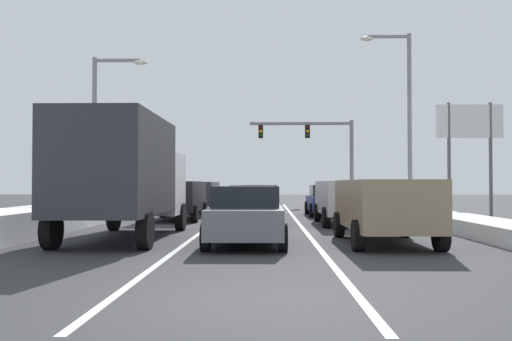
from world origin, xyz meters
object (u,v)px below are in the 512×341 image
street_lamp_left_mid (102,120)px  box_truck_left_lane_nearest (125,172)px  sedan_navy_right_lane_third (328,200)px  suv_charcoal_left_lane_third (198,194)px  suv_silver_right_lane_second (346,198)px  sedan_maroon_center_lane_second (253,205)px  suv_black_left_lane_second (178,197)px  traffic_light_gantry (319,143)px  suv_tan_right_lane_nearest (384,205)px  sedan_gray_center_lane_nearest (247,215)px  street_lamp_right_mid (403,108)px  sedan_red_center_lane_third (260,200)px  roadside_sign_right (470,133)px

street_lamp_left_mid → box_truck_left_lane_nearest: bearing=-70.2°
sedan_navy_right_lane_third → suv_charcoal_left_lane_third: 7.56m
suv_silver_right_lane_second → sedan_maroon_center_lane_second: (-3.58, -0.29, -0.25)m
suv_black_left_lane_second → traffic_light_gantry: bearing=64.7°
suv_tan_right_lane_nearest → sedan_gray_center_lane_nearest: suv_tan_right_lane_nearest is taller
suv_charcoal_left_lane_third → street_lamp_left_mid: 6.88m
sedan_navy_right_lane_third → suv_black_left_lane_second: suv_black_left_lane_second is taller
suv_tan_right_lane_nearest → sedan_maroon_center_lane_second: size_ratio=1.09×
box_truck_left_lane_nearest → street_lamp_right_mid: (11.10, 13.16, 3.62)m
suv_tan_right_lane_nearest → sedan_maroon_center_lane_second: suv_tan_right_lane_nearest is taller
suv_silver_right_lane_second → box_truck_left_lane_nearest: box_truck_left_lane_nearest is taller
street_lamp_right_mid → sedan_red_center_lane_third: bearing=-165.1°
suv_black_left_lane_second → street_lamp_right_mid: street_lamp_right_mid is taller
suv_black_left_lane_second → roadside_sign_right: 14.32m
sedan_gray_center_lane_nearest → suv_tan_right_lane_nearest: bearing=4.8°
sedan_gray_center_lane_nearest → sedan_red_center_lane_third: (0.18, 12.41, 0.00)m
suv_silver_right_lane_second → suv_black_left_lane_second: bearing=159.8°
box_truck_left_lane_nearest → suv_black_left_lane_second: bearing=89.0°
suv_silver_right_lane_second → sedan_maroon_center_lane_second: suv_silver_right_lane_second is taller
box_truck_left_lane_nearest → roadside_sign_right: (13.84, 11.34, 2.12)m
sedan_navy_right_lane_third → sedan_maroon_center_lane_second: same height
suv_tan_right_lane_nearest → street_lamp_right_mid: street_lamp_right_mid is taller
sedan_maroon_center_lane_second → roadside_sign_right: bearing=29.2°
sedan_red_center_lane_third → street_lamp_left_mid: bearing=-176.6°
sedan_gray_center_lane_nearest → traffic_light_gantry: traffic_light_gantry is taller
sedan_maroon_center_lane_second → sedan_red_center_lane_third: bearing=88.2°
suv_tan_right_lane_nearest → street_lamp_right_mid: 15.32m
sedan_navy_right_lane_third → box_truck_left_lane_nearest: box_truck_left_lane_nearest is taller
suv_tan_right_lane_nearest → suv_charcoal_left_lane_third: 17.29m
sedan_maroon_center_lane_second → street_lamp_left_mid: street_lamp_left_mid is taller
sedan_navy_right_lane_third → suv_black_left_lane_second: bearing=-154.9°
suv_tan_right_lane_nearest → traffic_light_gantry: bearing=88.3°
sedan_red_center_lane_third → suv_charcoal_left_lane_third: 5.11m
sedan_navy_right_lane_third → street_lamp_right_mid: (4.10, 1.55, 4.76)m
suv_tan_right_lane_nearest → sedan_maroon_center_lane_second: 7.43m
sedan_gray_center_lane_nearest → box_truck_left_lane_nearest: box_truck_left_lane_nearest is taller
sedan_maroon_center_lane_second → street_lamp_right_mid: 11.75m
sedan_navy_right_lane_third → box_truck_left_lane_nearest: 13.60m
traffic_light_gantry → roadside_sign_right: 14.61m
suv_silver_right_lane_second → sedan_gray_center_lane_nearest: suv_silver_right_lane_second is taller
suv_tan_right_lane_nearest → street_lamp_left_mid: (-10.96, 11.66, 3.60)m
suv_charcoal_left_lane_third → roadside_sign_right: 14.40m
sedan_red_center_lane_third → box_truck_left_lane_nearest: bearing=-108.2°
suv_silver_right_lane_second → roadside_sign_right: (6.76, 5.49, 3.00)m
box_truck_left_lane_nearest → suv_black_left_lane_second: box_truck_left_lane_nearest is taller
sedan_navy_right_lane_third → sedan_red_center_lane_third: bearing=-172.7°
traffic_light_gantry → box_truck_left_lane_nearest: bearing=-107.7°
sedan_maroon_center_lane_second → traffic_light_gantry: size_ratio=0.60×
sedan_navy_right_lane_third → box_truck_left_lane_nearest: size_ratio=0.63×
box_truck_left_lane_nearest → suv_charcoal_left_lane_third: bearing=89.2°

